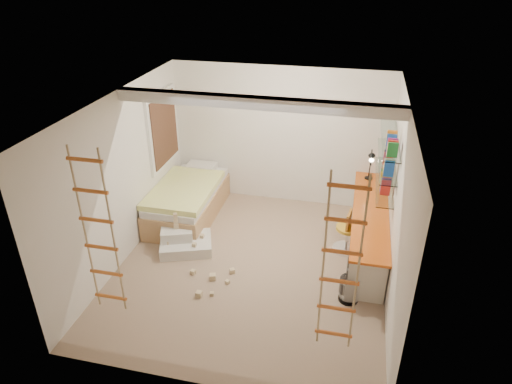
% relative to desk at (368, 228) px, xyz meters
% --- Properties ---
extents(floor, '(4.50, 4.50, 0.00)m').
position_rel_desk_xyz_m(floor, '(-1.72, -0.86, -0.40)').
color(floor, '#9C7D65').
rests_on(floor, ground).
extents(ceiling_beam, '(4.00, 0.18, 0.16)m').
position_rel_desk_xyz_m(ceiling_beam, '(-1.72, -0.56, 2.12)').
color(ceiling_beam, white).
rests_on(ceiling_beam, ceiling).
extents(window_frame, '(0.06, 1.15, 1.35)m').
position_rel_desk_xyz_m(window_frame, '(-3.69, 0.64, 1.15)').
color(window_frame, white).
rests_on(window_frame, wall_left).
extents(window_blind, '(0.02, 1.00, 1.20)m').
position_rel_desk_xyz_m(window_blind, '(-3.65, 0.64, 1.15)').
color(window_blind, '#4C2D1E').
rests_on(window_blind, window_frame).
extents(rope_ladder_left, '(0.41, 0.04, 2.13)m').
position_rel_desk_xyz_m(rope_ladder_left, '(-3.07, -2.61, 1.11)').
color(rope_ladder_left, '#C55E21').
rests_on(rope_ladder_left, ceiling).
extents(rope_ladder_right, '(0.41, 0.04, 2.13)m').
position_rel_desk_xyz_m(rope_ladder_right, '(-0.37, -2.61, 1.11)').
color(rope_ladder_right, '#DA5F25').
rests_on(rope_ladder_right, ceiling).
extents(waste_bin, '(0.29, 0.29, 0.36)m').
position_rel_desk_xyz_m(waste_bin, '(-0.22, -1.30, -0.22)').
color(waste_bin, white).
rests_on(waste_bin, floor).
extents(desk, '(0.56, 2.80, 0.75)m').
position_rel_desk_xyz_m(desk, '(0.00, 0.00, 0.00)').
color(desk, '#D55C19').
rests_on(desk, floor).
extents(shelves, '(0.25, 1.80, 0.71)m').
position_rel_desk_xyz_m(shelves, '(0.15, 0.27, 1.10)').
color(shelves, white).
rests_on(shelves, wall_right).
extents(bed, '(1.02, 2.00, 0.69)m').
position_rel_desk_xyz_m(bed, '(-3.20, 0.36, -0.07)').
color(bed, '#AD7F51').
rests_on(bed, floor).
extents(task_lamp, '(0.14, 0.36, 0.57)m').
position_rel_desk_xyz_m(task_lamp, '(-0.05, 0.96, 0.73)').
color(task_lamp, black).
rests_on(task_lamp, desk).
extents(swivel_chair, '(0.49, 0.49, 0.73)m').
position_rel_desk_xyz_m(swivel_chair, '(-0.32, -0.10, -0.14)').
color(swivel_chair, gold).
rests_on(swivel_chair, floor).
extents(play_platform, '(0.99, 0.88, 0.36)m').
position_rel_desk_xyz_m(play_platform, '(-2.91, -0.65, -0.26)').
color(play_platform, silver).
rests_on(play_platform, floor).
extents(toy_blocks, '(1.21, 1.24, 0.63)m').
position_rel_desk_xyz_m(toy_blocks, '(-2.55, -1.04, -0.20)').
color(toy_blocks, '#CCB284').
rests_on(toy_blocks, floor).
extents(books, '(0.14, 0.64, 0.92)m').
position_rel_desk_xyz_m(books, '(0.15, 0.27, 1.20)').
color(books, red).
rests_on(books, shelves).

